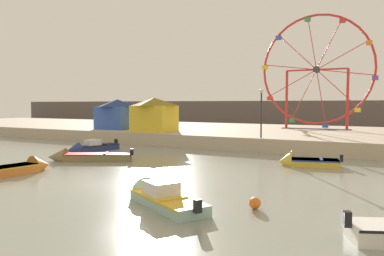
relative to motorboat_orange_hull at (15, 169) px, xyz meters
name	(u,v)px	position (x,y,z in m)	size (l,w,h in m)	color
ground_plane	(126,183)	(6.90, 1.02, -0.26)	(240.00, 240.00, 0.00)	gray
quay_promenade	(277,135)	(6.90, 26.07, 0.31)	(110.00, 21.61, 1.14)	#B7A88E
distant_town_skyline	(325,114)	(6.90, 52.66, 1.94)	(140.00, 3.00, 4.40)	#564C47
motorboat_orange_hull	(15,169)	(0.00, 0.00, 0.00)	(1.81, 5.45, 1.28)	orange
motorboat_seafoam	(156,195)	(10.31, -1.32, 0.01)	(4.95, 3.49, 1.33)	#93BCAD
motorboat_olive_wood	(83,157)	(-0.30, 5.48, 0.01)	(5.52, 3.83, 1.24)	olive
motorboat_navy_blue	(90,148)	(-3.68, 9.62, 0.05)	(1.99, 4.96, 1.26)	navy
motorboat_mustard_yellow	(303,162)	(13.20, 10.56, -0.02)	(3.90, 2.33, 1.44)	gold
ferris_wheel_red_frame	(316,72)	(10.17, 29.17, 7.03)	(11.99, 1.20, 12.26)	red
carnival_booth_yellow_awning	(154,114)	(-3.07, 17.94, 2.61)	(4.27, 3.72, 3.32)	yellow
carnival_booth_blue_tent	(118,114)	(-8.74, 19.14, 2.55)	(4.07, 3.95, 3.21)	#3356B7
promenade_lamp_near	(261,106)	(8.65, 15.87, 3.43)	(0.32, 0.32, 3.91)	#2D2D33
mooring_buoy_orange	(255,203)	(14.04, -0.41, -0.04)	(0.44, 0.44, 0.44)	orange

